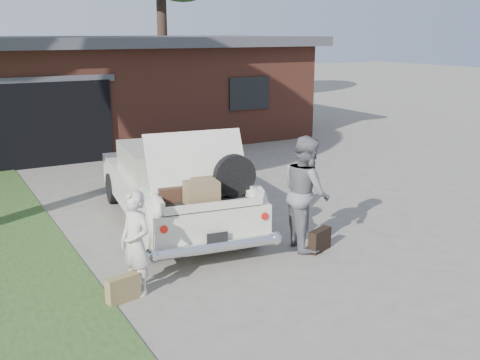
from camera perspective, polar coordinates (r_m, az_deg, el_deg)
ground at (r=8.98m, az=1.90°, el=-7.66°), size 90.00×90.00×0.00m
house at (r=19.38m, az=-13.60°, el=9.17°), size 12.80×7.80×3.30m
sedan at (r=10.35m, az=-6.78°, el=-0.49°), size 2.50×5.09×1.92m
woman_left at (r=7.62m, az=-10.57°, el=-6.34°), size 0.50×0.61×1.43m
woman_right at (r=9.11m, az=6.73°, el=-1.26°), size 0.91×1.05×1.85m
suitcase_left at (r=7.64m, az=-11.79°, el=-10.75°), size 0.48×0.25×0.35m
suitcase_right at (r=9.19m, az=8.10°, el=-6.06°), size 0.49×0.31×0.36m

